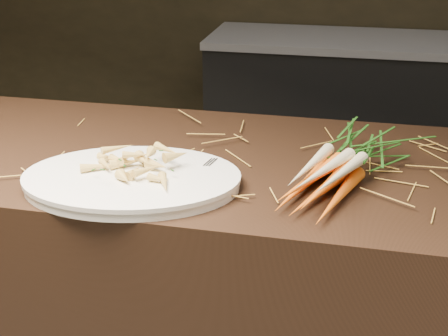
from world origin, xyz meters
name	(u,v)px	position (x,y,z in m)	size (l,w,h in m)	color
main_counter	(275,309)	(0.00, 0.30, 0.45)	(2.40, 0.70, 0.90)	black
back_counter	(369,112)	(0.30, 2.18, 0.42)	(1.82, 0.62, 0.84)	black
straw_bedding	(282,160)	(0.00, 0.30, 0.91)	(1.40, 0.60, 0.02)	#A8772B
root_veg_bunch	(348,159)	(0.16, 0.26, 0.94)	(0.31, 0.50, 0.09)	#E15A22
serving_platter	(132,182)	(-0.32, 0.10, 0.91)	(0.49, 0.32, 0.03)	white
roasted_veg_heap	(131,165)	(-0.32, 0.10, 0.95)	(0.24, 0.17, 0.05)	tan
serving_fork	(208,181)	(-0.14, 0.11, 0.93)	(0.02, 0.18, 0.00)	silver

